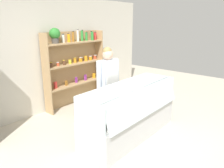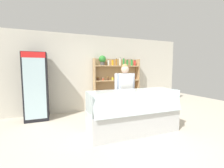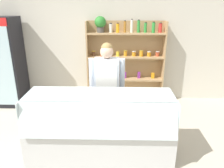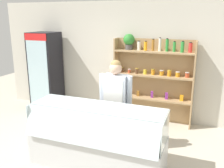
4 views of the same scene
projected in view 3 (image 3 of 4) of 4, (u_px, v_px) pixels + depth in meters
name	position (u px, v px, depth m)	size (l,w,h in m)	color
ground_plane	(88.00, 153.00, 3.46)	(12.00, 12.00, 0.00)	beige
back_wall	(98.00, 44.00, 5.14)	(6.80, 0.10, 2.70)	beige
drinks_fridge	(7.00, 63.00, 4.90)	(0.64, 0.64, 1.98)	black
shelving_unit	(123.00, 55.00, 5.02)	(1.76, 0.29, 1.99)	tan
deli_display_case	(100.00, 137.00, 3.34)	(2.15, 0.77, 1.01)	silver
shop_clerk	(107.00, 83.00, 3.70)	(0.60, 0.25, 1.64)	#4C4233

